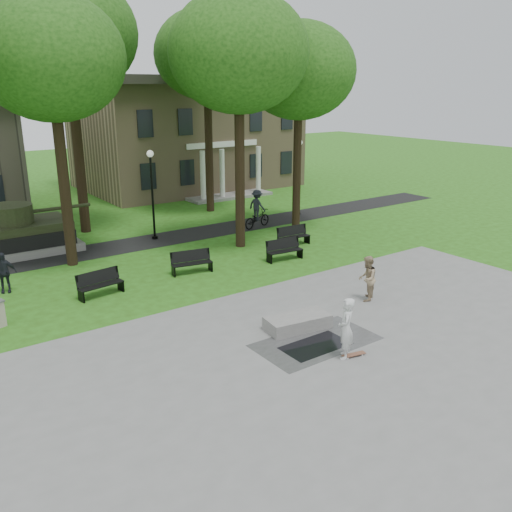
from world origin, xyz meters
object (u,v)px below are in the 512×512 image
(concrete_block, at_px, (298,322))
(cyclist, at_px, (257,212))
(park_bench_0, at_px, (100,283))
(skateboarder, at_px, (346,328))
(friend_watching, at_px, (367,278))

(concrete_block, xyz_separation_m, cyclist, (6.93, 12.03, 0.66))
(park_bench_0, bearing_deg, skateboarder, -74.11)
(concrete_block, xyz_separation_m, park_bench_0, (-4.32, 6.87, 0.28))
(cyclist, bearing_deg, skateboarder, 140.94)
(skateboarder, bearing_deg, park_bench_0, -110.53)
(concrete_block, relative_size, friend_watching, 1.26)
(cyclist, bearing_deg, friend_watching, 151.82)
(park_bench_0, bearing_deg, cyclist, 16.32)
(friend_watching, bearing_deg, park_bench_0, -72.52)
(friend_watching, xyz_separation_m, cyclist, (3.16, 11.58, 0.01))
(concrete_block, distance_m, skateboarder, 2.52)
(concrete_block, bearing_deg, park_bench_0, 122.20)
(friend_watching, relative_size, cyclist, 0.79)
(concrete_block, height_order, skateboarder, skateboarder)
(concrete_block, relative_size, skateboarder, 1.16)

